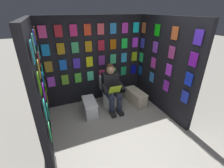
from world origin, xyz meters
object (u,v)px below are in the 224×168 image
toilet (109,93)px  comic_longbox_far (136,97)px  comic_longbox_near (90,107)px  person_reading (112,87)px

toilet → comic_longbox_far: toilet is taller
toilet → comic_longbox_near: size_ratio=1.24×
comic_longbox_near → person_reading: bearing=-171.7°
toilet → person_reading: bearing=90.3°
comic_longbox_near → comic_longbox_far: 1.30m
toilet → comic_longbox_near: bearing=26.1°
comic_longbox_near → comic_longbox_far: size_ratio=0.87×
person_reading → comic_longbox_far: (-0.70, 0.04, -0.41)m
toilet → person_reading: (0.01, 0.23, 0.27)m
comic_longbox_near → comic_longbox_far: comic_longbox_near is taller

